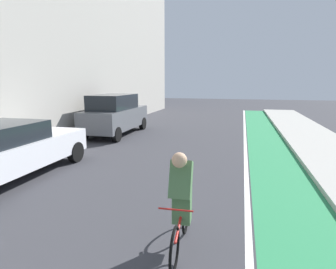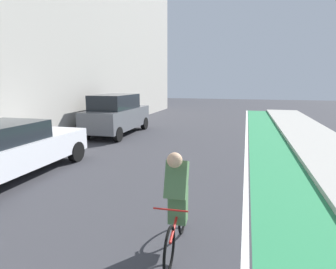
% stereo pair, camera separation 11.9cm
% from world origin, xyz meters
% --- Properties ---
extents(ground_plane, '(71.60, 71.60, 0.00)m').
position_xyz_m(ground_plane, '(0.00, 12.27, 0.00)').
color(ground_plane, '#38383D').
extents(bike_lane_paint, '(1.60, 32.55, 0.00)m').
position_xyz_m(bike_lane_paint, '(3.70, 14.27, 0.00)').
color(bike_lane_paint, '#2D8451').
rests_on(bike_lane_paint, ground).
extents(lane_divider_stripe, '(0.12, 32.55, 0.00)m').
position_xyz_m(lane_divider_stripe, '(2.80, 14.27, 0.00)').
color(lane_divider_stripe, white).
rests_on(lane_divider_stripe, ground).
extents(building_facade_left, '(3.00, 32.55, 10.57)m').
position_xyz_m(building_facade_left, '(-6.30, 14.27, 5.28)').
color(building_facade_left, '#B2ADA3').
rests_on(building_facade_left, ground).
extents(parked_sedan_white, '(2.01, 4.70, 1.53)m').
position_xyz_m(parked_sedan_white, '(-3.45, 9.96, 0.79)').
color(parked_sedan_white, silver).
rests_on(parked_sedan_white, ground).
extents(parked_suv_gray, '(1.86, 4.53, 1.98)m').
position_xyz_m(parked_suv_gray, '(-3.45, 16.60, 1.02)').
color(parked_suv_gray, '#595B60').
rests_on(parked_suv_gray, ground).
extents(cyclist_mid, '(0.48, 1.70, 1.61)m').
position_xyz_m(cyclist_mid, '(1.76, 7.95, 0.81)').
color(cyclist_mid, black).
rests_on(cyclist_mid, ground).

